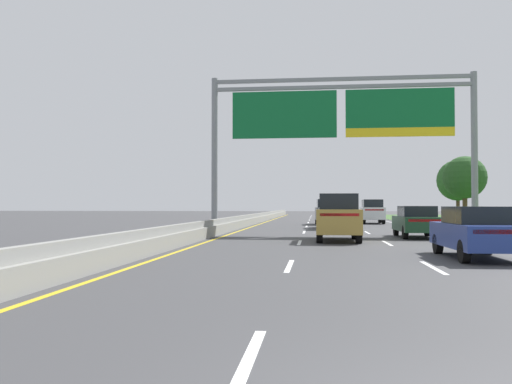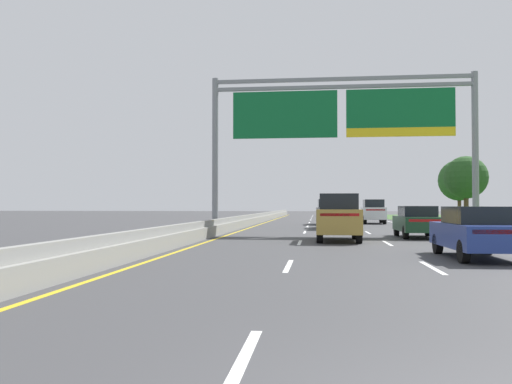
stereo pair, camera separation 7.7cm
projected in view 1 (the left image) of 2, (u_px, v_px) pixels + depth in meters
ground_plane at (332, 228)px, 38.49m from camera, size 220.00×220.00×0.00m
lane_striping at (332, 228)px, 38.03m from camera, size 11.96×106.00×0.01m
median_barrier_concrete at (240, 223)px, 39.22m from camera, size 0.60×110.00×0.85m
overhead_sign_gantry at (341, 120)px, 30.91m from camera, size 15.06×0.42×9.08m
pickup_truck_silver at (335, 213)px, 37.44m from camera, size 2.04×5.41×2.20m
car_blue_right_lane_sedan at (477, 231)px, 16.40m from camera, size 1.90×4.43×1.57m
car_darkgreen_right_lane_sedan at (417, 221)px, 26.98m from camera, size 1.82×4.40×1.57m
car_white_right_lane_suv at (372, 211)px, 47.82m from camera, size 1.99×4.74×2.11m
car_gold_centre_lane_suv at (338, 217)px, 24.45m from camera, size 1.96×4.73×2.11m
car_grey_centre_lane_suv at (327, 211)px, 45.34m from camera, size 2.04×4.75×2.11m
roadside_tree_mid at (465, 178)px, 41.78m from camera, size 3.30×3.30×5.41m
roadside_tree_far at (458, 180)px, 55.19m from camera, size 4.18×4.18×6.25m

